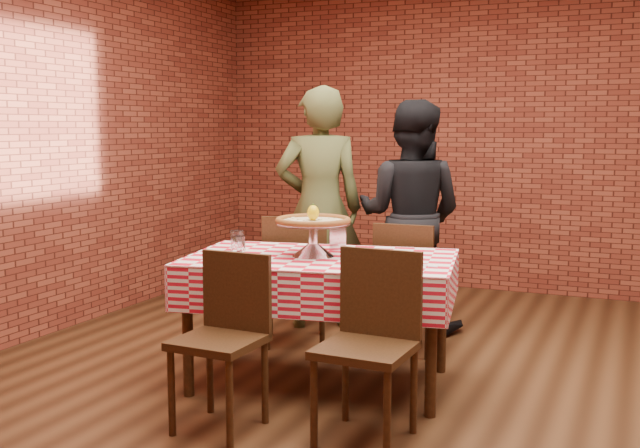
# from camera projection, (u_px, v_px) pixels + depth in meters

# --- Properties ---
(ground) EXTENTS (6.00, 6.00, 0.00)m
(ground) POSITION_uv_depth(u_px,v_px,m) (403.00, 395.00, 4.26)
(ground) COLOR black
(ground) RESTS_ON ground
(back_wall) EXTENTS (5.50, 0.00, 5.50)m
(back_wall) POSITION_uv_depth(u_px,v_px,m) (504.00, 132.00, 6.80)
(back_wall) COLOR maroon
(back_wall) RESTS_ON ground
(table) EXTENTS (1.64, 1.16, 0.75)m
(table) POSITION_uv_depth(u_px,v_px,m) (321.00, 321.00, 4.41)
(table) COLOR #3B2310
(table) RESTS_ON ground
(tablecloth) EXTENTS (1.69, 1.20, 0.26)m
(tablecloth) POSITION_uv_depth(u_px,v_px,m) (321.00, 279.00, 4.38)
(tablecloth) COLOR red
(tablecloth) RESTS_ON table
(pizza_stand) EXTENTS (0.61, 0.61, 0.20)m
(pizza_stand) POSITION_uv_depth(u_px,v_px,m) (313.00, 239.00, 4.37)
(pizza_stand) COLOR silver
(pizza_stand) RESTS_ON tablecloth
(pizza) EXTENTS (0.60, 0.60, 0.03)m
(pizza) POSITION_uv_depth(u_px,v_px,m) (313.00, 222.00, 4.36)
(pizza) COLOR beige
(pizza) RESTS_ON pizza_stand
(lemon) EXTENTS (0.10, 0.10, 0.09)m
(lemon) POSITION_uv_depth(u_px,v_px,m) (313.00, 213.00, 4.35)
(lemon) COLOR yellow
(lemon) RESTS_ON pizza
(water_glass_left) EXTENTS (0.09, 0.09, 0.12)m
(water_glass_left) POSITION_uv_depth(u_px,v_px,m) (238.00, 247.00, 4.32)
(water_glass_left) COLOR white
(water_glass_left) RESTS_ON tablecloth
(water_glass_right) EXTENTS (0.09, 0.09, 0.12)m
(water_glass_right) POSITION_uv_depth(u_px,v_px,m) (237.00, 241.00, 4.55)
(water_glass_right) COLOR white
(water_glass_right) RESTS_ON tablecloth
(side_plate) EXTENTS (0.17, 0.17, 0.01)m
(side_plate) POSITION_uv_depth(u_px,v_px,m) (409.00, 262.00, 4.17)
(side_plate) COLOR white
(side_plate) RESTS_ON tablecloth
(sweetener_packet_a) EXTENTS (0.05, 0.04, 0.00)m
(sweetener_packet_a) POSITION_uv_depth(u_px,v_px,m) (422.00, 265.00, 4.08)
(sweetener_packet_a) COLOR white
(sweetener_packet_a) RESTS_ON tablecloth
(sweetener_packet_b) EXTENTS (0.05, 0.04, 0.00)m
(sweetener_packet_b) POSITION_uv_depth(u_px,v_px,m) (433.00, 266.00, 4.05)
(sweetener_packet_b) COLOR white
(sweetener_packet_b) RESTS_ON tablecloth
(condiment_caddy) EXTENTS (0.12, 0.11, 0.14)m
(condiment_caddy) POSITION_uv_depth(u_px,v_px,m) (337.00, 238.00, 4.61)
(condiment_caddy) COLOR silver
(condiment_caddy) RESTS_ON tablecloth
(chair_near_left) EXTENTS (0.41, 0.41, 0.87)m
(chair_near_left) POSITION_uv_depth(u_px,v_px,m) (218.00, 344.00, 3.73)
(chair_near_left) COLOR #3B2310
(chair_near_left) RESTS_ON ground
(chair_near_right) EXTENTS (0.44, 0.44, 0.91)m
(chair_near_right) POSITION_uv_depth(u_px,v_px,m) (365.00, 349.00, 3.59)
(chair_near_right) COLOR #3B2310
(chair_near_right) RESTS_ON ground
(chair_far_left) EXTENTS (0.57, 0.57, 0.91)m
(chair_far_left) POSITION_uv_depth(u_px,v_px,m) (295.00, 278.00, 5.26)
(chair_far_left) COLOR #3B2310
(chair_far_left) RESTS_ON ground
(chair_far_right) EXTENTS (0.41, 0.41, 0.88)m
(chair_far_right) POSITION_uv_depth(u_px,v_px,m) (409.00, 286.00, 5.07)
(chair_far_right) COLOR #3B2310
(chair_far_right) RESTS_ON ground
(diner_olive) EXTENTS (0.78, 0.69, 1.80)m
(diner_olive) POSITION_uv_depth(u_px,v_px,m) (319.00, 208.00, 5.64)
(diner_olive) COLOR #464A27
(diner_olive) RESTS_ON ground
(diner_black) EXTENTS (0.83, 0.65, 1.70)m
(diner_black) POSITION_uv_depth(u_px,v_px,m) (410.00, 216.00, 5.59)
(diner_black) COLOR black
(diner_black) RESTS_ON ground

